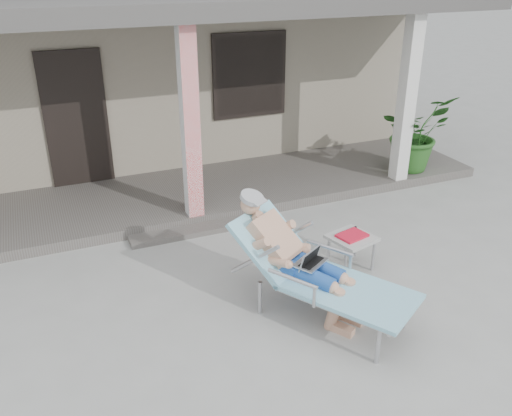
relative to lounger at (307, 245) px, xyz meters
name	(u,v)px	position (x,y,z in m)	size (l,w,h in m)	color
ground	(252,303)	(-0.48, 0.34, -0.81)	(60.00, 60.00, 0.00)	#9E9E99
house	(127,57)	(-0.47, 6.84, 0.86)	(10.40, 5.40, 3.30)	#9E927D
porch_deck	(179,196)	(-0.48, 3.34, -0.73)	(10.00, 2.00, 0.15)	#605B56
porch_overhang	(168,14)	(-0.48, 3.29, 1.98)	(10.00, 2.30, 2.85)	silver
porch_step	(202,229)	(-0.48, 2.19, -0.77)	(2.00, 0.30, 0.07)	#605B56
lounger	(307,245)	(0.00, 0.00, 0.00)	(1.66, 2.06, 1.31)	#B7B7BC
side_table	(352,239)	(0.94, 0.60, -0.44)	(0.60, 0.60, 0.44)	#AAAAA5
potted_palm	(414,132)	(3.50, 2.79, -0.02)	(1.16, 1.00, 1.28)	#26591E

